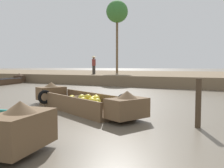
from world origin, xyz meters
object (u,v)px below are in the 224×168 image
object	(u,v)px
palm_tree_near	(117,13)
vendor_person	(94,64)
cargo_boat_upstream	(4,81)
mooring_post	(198,103)
banana_boat	(82,102)

from	to	relation	value
palm_tree_near	vendor_person	size ratio (longest dim) A/B	4.56
cargo_boat_upstream	mooring_post	size ratio (longest dim) A/B	4.08
vendor_person	mooring_post	bearing A→B (deg)	-49.68
cargo_boat_upstream	palm_tree_near	size ratio (longest dim) A/B	0.65
cargo_boat_upstream	palm_tree_near	distance (m)	13.23
palm_tree_near	mooring_post	size ratio (longest dim) A/B	6.24
vendor_person	mooring_post	xyz separation A→B (m)	(11.10, -13.08, -1.11)
banana_boat	vendor_person	bearing A→B (deg)	120.16
banana_boat	cargo_boat_upstream	distance (m)	14.27
mooring_post	cargo_boat_upstream	bearing A→B (deg)	154.84
palm_tree_near	vendor_person	distance (m)	7.12
banana_boat	cargo_boat_upstream	world-z (taller)	cargo_boat_upstream
cargo_boat_upstream	vendor_person	distance (m)	7.67
vendor_person	cargo_boat_upstream	bearing A→B (deg)	-134.24
cargo_boat_upstream	banana_boat	bearing A→B (deg)	-29.26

